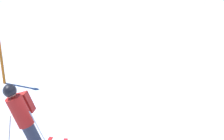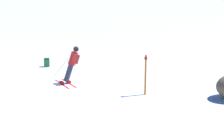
# 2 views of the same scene
# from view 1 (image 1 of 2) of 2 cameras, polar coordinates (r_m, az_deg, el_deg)

# --- Properties ---
(skier) EXTENTS (1.47, 1.80, 1.83)m
(skier) POSITION_cam_1_polar(r_m,az_deg,el_deg) (7.78, -13.09, -7.33)
(skier) COLOR red
(skier) RESTS_ON ground
(trail_marker) EXTENTS (0.13, 0.13, 1.79)m
(trail_marker) POSITION_cam_1_polar(r_m,az_deg,el_deg) (11.24, -16.63, 2.55)
(trail_marker) COLOR orange
(trail_marker) RESTS_ON ground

